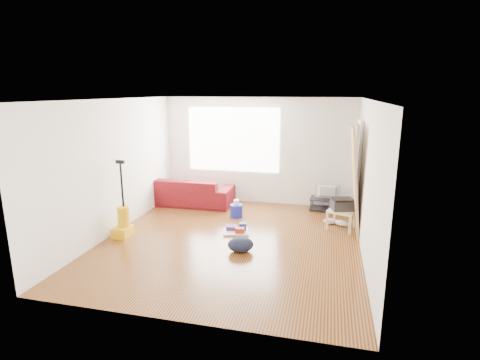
% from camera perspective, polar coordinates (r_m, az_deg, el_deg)
% --- Properties ---
extents(room, '(4.51, 5.01, 2.51)m').
position_cam_1_polar(room, '(6.60, -0.48, 1.32)').
color(room, '#411E0A').
rests_on(room, ground).
extents(sofa, '(2.20, 0.86, 0.64)m').
position_cam_1_polar(sofa, '(9.08, -8.07, -3.58)').
color(sofa, '#470C09').
rests_on(sofa, ground).
extents(tv_stand, '(0.76, 0.47, 0.27)m').
position_cam_1_polar(tv_stand, '(8.69, 13.08, -3.58)').
color(tv_stand, black).
rests_on(tv_stand, ground).
extents(tv, '(0.56, 0.07, 0.32)m').
position_cam_1_polar(tv, '(8.61, 13.18, -1.73)').
color(tv, black).
rests_on(tv, tv_stand).
extents(side_table, '(0.62, 0.62, 0.40)m').
position_cam_1_polar(side_table, '(7.55, 15.32, -4.82)').
color(side_table, beige).
rests_on(side_table, ground).
extents(printer, '(0.49, 0.42, 0.22)m').
position_cam_1_polar(printer, '(7.50, 15.40, -3.57)').
color(printer, black).
rests_on(printer, side_table).
extents(bucket, '(0.33, 0.33, 0.27)m').
position_cam_1_polar(bucket, '(8.09, -0.56, -5.60)').
color(bucket, '#1923A8').
rests_on(bucket, ground).
extents(toilet_paper, '(0.11, 0.11, 0.10)m').
position_cam_1_polar(toilet_paper, '(8.05, -0.56, -4.30)').
color(toilet_paper, white).
rests_on(toilet_paper, bucket).
extents(cleaning_tray, '(0.56, 0.49, 0.17)m').
position_cam_1_polar(cleaning_tray, '(7.20, -0.51, -7.61)').
color(cleaning_tray, silver).
rests_on(cleaning_tray, ground).
extents(backpack, '(0.52, 0.47, 0.24)m').
position_cam_1_polar(backpack, '(6.43, 0.09, -10.79)').
color(backpack, black).
rests_on(backpack, ground).
extents(sneakers, '(0.52, 0.27, 0.12)m').
position_cam_1_polar(sneakers, '(7.83, 14.42, -6.24)').
color(sneakers, white).
rests_on(sneakers, ground).
extents(vacuum, '(0.32, 0.36, 1.43)m').
position_cam_1_polar(vacuum, '(7.28, -17.40, -6.23)').
color(vacuum, '#E9AC0C').
rests_on(vacuum, ground).
extents(door_panel, '(0.25, 0.81, 2.02)m').
position_cam_1_polar(door_panel, '(7.47, 16.59, -7.83)').
color(door_panel, '#9E8649').
rests_on(door_panel, ground).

